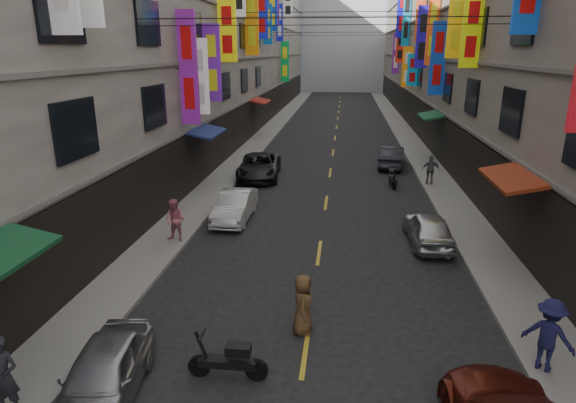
% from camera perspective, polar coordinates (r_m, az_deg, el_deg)
% --- Properties ---
extents(sidewalk_left, '(2.00, 90.00, 0.12)m').
position_cam_1_polar(sidewalk_left, '(41.19, -2.85, 7.79)').
color(sidewalk_left, slate).
rests_on(sidewalk_left, ground).
extents(sidewalk_right, '(2.00, 90.00, 0.12)m').
position_cam_1_polar(sidewalk_right, '(40.97, 14.08, 7.23)').
color(sidewalk_right, slate).
rests_on(sidewalk_right, ground).
extents(building_row_left, '(10.14, 90.00, 19.00)m').
position_cam_1_polar(building_row_left, '(42.09, -11.68, 20.56)').
color(building_row_left, '#9A948C').
rests_on(building_row_left, ground).
extents(building_row_right, '(10.14, 90.00, 19.00)m').
position_cam_1_polar(building_row_right, '(41.66, 23.79, 19.55)').
color(building_row_right, gray).
rests_on(building_row_right, ground).
extents(haze_block, '(18.00, 8.00, 22.00)m').
position_cam_1_polar(haze_block, '(90.13, 6.62, 19.93)').
color(haze_block, '#B0B7C4').
rests_on(haze_block, ground).
extents(shop_signage, '(14.00, 55.00, 11.44)m').
position_cam_1_polar(shop_signage, '(33.32, 5.62, 21.05)').
color(shop_signage, '#0E29AB').
rests_on(shop_signage, ground).
extents(street_awnings, '(13.99, 35.20, 0.41)m').
position_cam_1_polar(street_awnings, '(24.45, 1.91, 8.10)').
color(street_awnings, '#134826').
rests_on(street_awnings, ground).
extents(overhead_cables, '(14.00, 38.04, 1.24)m').
position_cam_1_polar(overhead_cables, '(28.11, 5.53, 21.12)').
color(overhead_cables, black).
rests_on(overhead_cables, ground).
extents(lane_markings, '(0.12, 80.20, 0.01)m').
position_cam_1_polar(lane_markings, '(37.70, 5.48, 6.74)').
color(lane_markings, gold).
rests_on(lane_markings, ground).
extents(scooter_crossing, '(1.80, 0.50, 1.14)m').
position_cam_1_polar(scooter_crossing, '(11.25, -7.00, -18.22)').
color(scooter_crossing, black).
rests_on(scooter_crossing, ground).
extents(scooter_far_right, '(0.50, 1.80, 1.14)m').
position_cam_1_polar(scooter_far_right, '(26.36, 12.30, 2.71)').
color(scooter_far_right, black).
rests_on(scooter_far_right, ground).
extents(car_left_near, '(1.88, 3.74, 1.22)m').
position_cam_1_polar(car_left_near, '(11.17, -21.06, -18.63)').
color(car_left_near, '#A2A3A7').
rests_on(car_left_near, ground).
extents(car_left_mid, '(1.35, 3.77, 1.24)m').
position_cam_1_polar(car_left_mid, '(20.69, -6.30, -0.53)').
color(car_left_mid, silver).
rests_on(car_left_mid, ground).
extents(car_left_far, '(2.60, 5.00, 1.35)m').
position_cam_1_polar(car_left_far, '(27.52, -3.43, 4.20)').
color(car_left_far, black).
rests_on(car_left_far, ground).
extents(car_right_mid, '(1.61, 3.68, 1.23)m').
position_cam_1_polar(car_right_mid, '(18.75, 16.28, -3.10)').
color(car_right_mid, '#BABAC0').
rests_on(car_right_mid, ground).
extents(car_right_far, '(1.95, 4.13, 1.31)m').
position_cam_1_polar(car_right_far, '(30.76, 12.19, 5.22)').
color(car_right_far, '#282830').
rests_on(car_right_far, ground).
extents(pedestrian_lnear, '(0.66, 0.61, 1.68)m').
position_cam_1_polar(pedestrian_lnear, '(11.31, -30.68, -17.42)').
color(pedestrian_lnear, black).
rests_on(pedestrian_lnear, sidewalk_left).
extents(pedestrian_lfar, '(0.88, 0.69, 1.61)m').
position_cam_1_polar(pedestrian_lfar, '(18.43, -13.21, -2.18)').
color(pedestrian_lfar, '#BF6573').
rests_on(pedestrian_lfar, sidewalk_left).
extents(pedestrian_rnear, '(1.24, 1.11, 1.72)m').
position_cam_1_polar(pedestrian_rnear, '(12.43, 28.51, -13.72)').
color(pedestrian_rnear, '#16153C').
rests_on(pedestrian_rnear, sidewalk_right).
extents(pedestrian_rfar, '(0.92, 0.52, 1.57)m').
position_cam_1_polar(pedestrian_rfar, '(26.78, 16.55, 3.64)').
color(pedestrian_rfar, slate).
rests_on(pedestrian_rfar, sidewalk_right).
extents(pedestrian_crossing, '(0.57, 0.81, 1.62)m').
position_cam_1_polar(pedestrian_crossing, '(12.51, 1.78, -12.09)').
color(pedestrian_crossing, '#523A21').
rests_on(pedestrian_crossing, ground).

